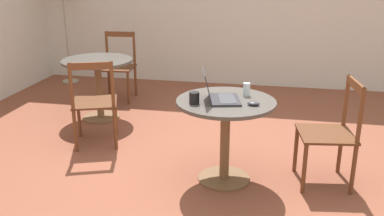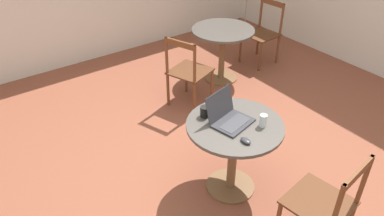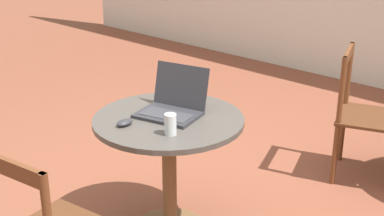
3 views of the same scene
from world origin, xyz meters
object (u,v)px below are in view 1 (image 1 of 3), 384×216
at_px(cafe_table_mid, 98,74).
at_px(mug, 194,98).
at_px(mouse, 254,104).
at_px(laptop, 219,95).
at_px(drinking_glass, 247,89).
at_px(cafe_table_near, 225,120).
at_px(chair_mid_left, 95,103).
at_px(chair_near_front, 331,133).
at_px(chair_mid_right, 118,66).

bearing_deg(cafe_table_mid, mug, -134.42).
bearing_deg(mouse, laptop, 76.09).
bearing_deg(mouse, cafe_table_mid, 54.32).
height_order(cafe_table_mid, mug, mug).
relative_size(laptop, drinking_glass, 3.52).
height_order(cafe_table_near, chair_mid_left, chair_mid_left).
height_order(cafe_table_near, chair_near_front, chair_near_front).
height_order(cafe_table_near, chair_mid_right, chair_mid_right).
xyz_separation_m(chair_mid_left, mug, (-0.65, -1.17, 0.33)).
bearing_deg(chair_mid_left, chair_mid_right, 12.00).
bearing_deg(drinking_glass, mouse, -163.75).
bearing_deg(chair_mid_left, laptop, -111.67).
bearing_deg(chair_near_front, laptop, 98.98).
bearing_deg(mouse, mug, 94.47).
height_order(chair_mid_left, mug, chair_mid_left).
bearing_deg(cafe_table_near, cafe_table_mid, 52.77).
xyz_separation_m(chair_near_front, mug, (-0.26, 1.13, 0.33)).
relative_size(chair_mid_right, mouse, 9.21).
height_order(cafe_table_mid, chair_mid_left, chair_mid_left).
bearing_deg(chair_mid_left, drinking_glass, -102.46).
relative_size(chair_mid_right, drinking_glass, 8.22).
distance_m(chair_mid_left, drinking_glass, 1.64).
xyz_separation_m(cafe_table_mid, mug, (-1.42, -1.45, 0.22)).
height_order(chair_near_front, chair_mid_left, same).
height_order(cafe_table_mid, laptop, laptop).
bearing_deg(chair_mid_left, cafe_table_near, -110.00).
distance_m(laptop, mouse, 0.30).
bearing_deg(cafe_table_mid, mouse, -125.68).
xyz_separation_m(chair_mid_left, chair_mid_right, (1.60, 0.34, 0.00)).
height_order(chair_near_front, chair_mid_right, same).
xyz_separation_m(chair_near_front, chair_mid_right, (1.99, 2.64, 0.00)).
distance_m(laptop, mug, 0.22).
distance_m(chair_near_front, laptop, 1.01).
relative_size(chair_mid_left, laptop, 2.34).
height_order(chair_mid_left, mouse, chair_mid_left).
height_order(chair_near_front, mug, chair_near_front).
bearing_deg(laptop, chair_mid_left, 68.33).
height_order(cafe_table_near, cafe_table_mid, same).
relative_size(cafe_table_near, drinking_glass, 7.49).
bearing_deg(mouse, chair_mid_right, 41.93).
bearing_deg(cafe_table_near, mug, 118.76).
xyz_separation_m(chair_mid_right, laptop, (-2.14, -1.70, 0.33)).
relative_size(chair_mid_right, mug, 7.55).
bearing_deg(drinking_glass, cafe_table_mid, 58.82).
distance_m(chair_mid_right, mug, 2.73).
distance_m(cafe_table_near, chair_mid_right, 2.75).
distance_m(cafe_table_near, drinking_glass, 0.32).
xyz_separation_m(mug, drinking_glass, (0.30, -0.40, 0.01)).
height_order(cafe_table_near, drinking_glass, drinking_glass).
xyz_separation_m(cafe_table_mid, chair_mid_right, (0.83, 0.06, -0.11)).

